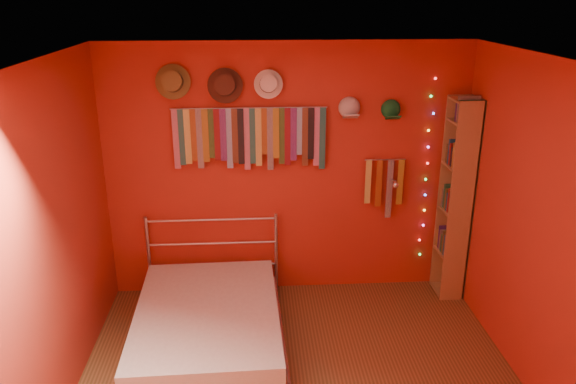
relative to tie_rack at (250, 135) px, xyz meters
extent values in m
cube|color=#AA251B|center=(0.35, 0.07, -0.39)|extent=(3.50, 0.02, 2.50)
cube|color=#AA251B|center=(2.10, -1.68, -0.39)|extent=(0.02, 3.50, 2.50)
cube|color=#AA251B|center=(-1.40, -1.68, -0.39)|extent=(0.02, 3.50, 2.50)
cube|color=white|center=(0.35, -1.68, 0.86)|extent=(3.50, 3.50, 0.02)
cylinder|color=#B5B5BA|center=(0.00, 0.02, 0.25)|extent=(1.45, 0.01, 0.01)
cube|color=#A15074|center=(-0.69, 0.01, -0.03)|extent=(0.06, 0.01, 0.57)
cube|color=#1A5E54|center=(-0.63, 0.00, -0.01)|extent=(0.06, 0.01, 0.53)
cube|color=#C3C74F|center=(-0.58, -0.01, -0.01)|extent=(0.06, 0.01, 0.52)
cube|color=brown|center=(-0.52, 0.01, 0.01)|extent=(0.06, 0.01, 0.50)
cube|color=navy|center=(-0.47, 0.00, -0.03)|extent=(0.06, 0.01, 0.57)
cube|color=brown|center=(-0.41, -0.01, 0.00)|extent=(0.06, 0.01, 0.50)
cube|color=#224B1E|center=(-0.36, 0.01, 0.02)|extent=(0.06, 0.01, 0.47)
cube|color=#610F0E|center=(-0.30, 0.00, 0.01)|extent=(0.06, 0.01, 0.49)
cube|color=#431966|center=(-0.25, -0.01, 0.01)|extent=(0.06, 0.01, 0.49)
cube|color=#6F95C6|center=(-0.19, 0.01, -0.03)|extent=(0.06, 0.01, 0.57)
cube|color=#4A2418|center=(-0.14, 0.00, -0.01)|extent=(0.06, 0.01, 0.52)
cube|color=black|center=(-0.09, -0.01, -0.01)|extent=(0.06, 0.01, 0.53)
cube|color=#B25979|center=(-0.03, 0.01, -0.04)|extent=(0.06, 0.01, 0.59)
cube|color=#175046|center=(0.02, 0.00, -0.01)|extent=(0.06, 0.01, 0.53)
cube|color=#B6A349|center=(0.08, -0.01, -0.02)|extent=(0.06, 0.01, 0.55)
cube|color=brown|center=(0.13, 0.01, 0.03)|extent=(0.06, 0.01, 0.44)
cube|color=navy|center=(0.19, 0.00, -0.04)|extent=(0.06, 0.01, 0.60)
cube|color=olive|center=(0.24, -0.01, 0.01)|extent=(0.06, 0.01, 0.48)
cube|color=#315020|center=(0.30, 0.01, -0.02)|extent=(0.06, 0.01, 0.54)
cube|color=maroon|center=(0.35, 0.00, -0.02)|extent=(0.06, 0.01, 0.55)
cube|color=#4F1A69|center=(0.41, -0.01, 0.00)|extent=(0.06, 0.01, 0.50)
cube|color=#75A9D1|center=(0.46, 0.01, 0.03)|extent=(0.06, 0.01, 0.45)
cube|color=#50281A|center=(0.52, 0.00, -0.03)|extent=(0.06, 0.01, 0.56)
cube|color=black|center=(0.57, -0.01, 0.01)|extent=(0.06, 0.01, 0.49)
cube|color=#B85C94|center=(0.63, 0.01, -0.03)|extent=(0.06, 0.01, 0.56)
cube|color=#17514A|center=(0.68, 0.00, -0.04)|extent=(0.06, 0.01, 0.60)
cylinder|color=#B5B5BA|center=(1.30, 0.02, -0.27)|extent=(0.40, 0.01, 0.01)
cube|color=#B1B548|center=(1.14, 0.01, -0.49)|extent=(0.06, 0.01, 0.44)
cube|color=brown|center=(1.25, 0.00, -0.50)|extent=(0.06, 0.01, 0.48)
cube|color=navy|center=(1.35, -0.01, -0.56)|extent=(0.06, 0.01, 0.60)
cube|color=olive|center=(1.46, 0.01, -0.50)|extent=(0.06, 0.01, 0.46)
cylinder|color=brown|center=(-0.68, 0.01, 0.50)|extent=(0.32, 0.08, 0.31)
cylinder|color=brown|center=(-0.68, -0.05, 0.52)|extent=(0.18, 0.16, 0.21)
cylinder|color=#332314|center=(-0.68, -0.02, 0.51)|extent=(0.19, 0.06, 0.19)
cylinder|color=#472519|center=(-0.22, 0.01, 0.46)|extent=(0.32, 0.08, 0.32)
cylinder|color=#472519|center=(-0.22, -0.05, 0.48)|extent=(0.19, 0.16, 0.21)
cylinder|color=black|center=(-0.22, -0.02, 0.47)|extent=(0.19, 0.06, 0.19)
cylinder|color=white|center=(0.18, 0.01, 0.47)|extent=(0.26, 0.07, 0.26)
cylinder|color=white|center=(0.18, -0.04, 0.48)|extent=(0.15, 0.13, 0.17)
cylinder|color=black|center=(0.18, -0.02, 0.48)|extent=(0.16, 0.05, 0.16)
ellipsoid|color=silver|center=(0.93, 0.02, 0.25)|extent=(0.19, 0.14, 0.19)
cube|color=silver|center=(0.93, -0.10, 0.19)|extent=(0.14, 0.10, 0.06)
ellipsoid|color=#186D2F|center=(1.32, 0.02, 0.23)|extent=(0.18, 0.14, 0.18)
cube|color=#186D2F|center=(1.32, -0.10, 0.17)|extent=(0.13, 0.10, 0.05)
sphere|color=#FF3333|center=(1.73, 0.03, 0.51)|extent=(0.02, 0.02, 0.02)
sphere|color=#33FF4C|center=(1.70, 0.03, 0.34)|extent=(0.02, 0.02, 0.02)
sphere|color=#4C66FF|center=(1.74, 0.03, 0.18)|extent=(0.02, 0.02, 0.02)
sphere|color=yellow|center=(1.71, 0.03, 0.01)|extent=(0.02, 0.02, 0.02)
sphere|color=#FF4CCC|center=(1.72, 0.03, -0.15)|extent=(0.02, 0.02, 0.02)
sphere|color=#FF3333|center=(1.73, 0.03, -0.32)|extent=(0.02, 0.02, 0.02)
sphere|color=#33FF4C|center=(1.72, 0.03, -0.48)|extent=(0.02, 0.02, 0.02)
sphere|color=#4C66FF|center=(1.73, 0.03, -0.64)|extent=(0.02, 0.02, 0.02)
sphere|color=yellow|center=(1.73, 0.03, -0.81)|extent=(0.02, 0.02, 0.02)
sphere|color=#FF4CCC|center=(1.74, 0.03, -0.97)|extent=(0.02, 0.02, 0.02)
sphere|color=#FF3333|center=(1.71, 0.03, -1.14)|extent=(0.02, 0.02, 0.02)
sphere|color=#33FF4C|center=(1.73, 0.03, -1.30)|extent=(0.02, 0.02, 0.02)
cylinder|color=#B5B5BA|center=(1.37, 0.05, -0.48)|extent=(0.03, 0.03, 0.03)
cylinder|color=#B5B5BA|center=(1.37, -0.06, -0.45)|extent=(0.01, 0.22, 0.07)
sphere|color=white|center=(1.37, -0.18, -0.46)|extent=(0.06, 0.06, 0.06)
cube|color=#9D7A47|center=(1.97, -0.31, -0.64)|extent=(0.24, 0.02, 2.00)
cube|color=#9D7A47|center=(1.97, 0.01, -0.64)|extent=(0.24, 0.02, 2.00)
cube|color=#9D7A47|center=(2.09, -0.15, -0.64)|extent=(0.02, 0.34, 2.00)
cube|color=#9D7A47|center=(1.97, -0.15, -1.62)|extent=(0.24, 0.32, 0.02)
cube|color=#9D7A47|center=(1.97, -0.15, -1.19)|extent=(0.24, 0.32, 0.02)
cube|color=#9D7A47|center=(1.97, -0.15, -0.74)|extent=(0.24, 0.32, 0.02)
cube|color=#9D7A47|center=(1.97, -0.15, -0.29)|extent=(0.24, 0.32, 0.02)
cube|color=#9D7A47|center=(1.97, -0.15, 0.14)|extent=(0.24, 0.32, 0.02)
cube|color=#9D7A47|center=(1.97, -0.15, 0.34)|extent=(0.24, 0.32, 0.02)
cylinder|color=#B5B5BA|center=(-1.03, -0.03, -1.21)|extent=(0.03, 0.03, 0.86)
cylinder|color=#B5B5BA|center=(0.23, -0.03, -1.21)|extent=(0.03, 0.03, 0.86)
cylinder|color=#B5B5BA|center=(-0.40, -0.03, -1.33)|extent=(1.26, 0.02, 0.02)
cylinder|color=#B5B5BA|center=(-0.40, -0.03, -1.08)|extent=(1.26, 0.02, 0.02)
cylinder|color=#B5B5BA|center=(-0.40, -0.03, -0.83)|extent=(1.26, 0.02, 0.02)
cube|color=beige|center=(-0.40, -0.94, -1.44)|extent=(1.24, 1.74, 0.34)
cylinder|color=#B5B5BA|center=(-1.03, -0.94, -1.46)|extent=(0.07, 1.71, 0.03)
cylinder|color=#B5B5BA|center=(0.23, -0.94, -1.46)|extent=(0.07, 1.71, 0.03)
camera|label=1|loc=(0.02, -5.12, 1.28)|focal=35.00mm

